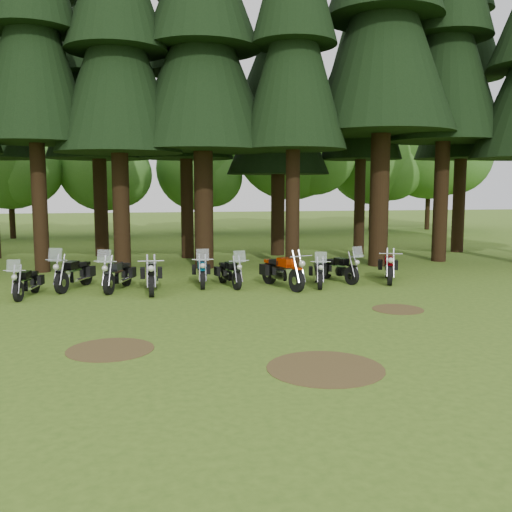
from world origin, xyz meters
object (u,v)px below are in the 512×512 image
object	(u,v)px
motorcycle_3	(151,277)
motorcycle_6	(282,272)
motorcycle_1	(74,274)
motorcycle_5	(230,273)
motorcycle_8	(338,269)
motorcycle_7	(319,273)
motorcycle_9	(389,268)
motorcycle_4	(202,272)
motorcycle_0	(27,283)
motorcycle_2	(118,275)

from	to	relation	value
motorcycle_3	motorcycle_6	size ratio (longest dim) A/B	0.99
motorcycle_1	motorcycle_5	bearing A→B (deg)	16.46
motorcycle_3	motorcycle_5	world-z (taller)	motorcycle_5
motorcycle_8	motorcycle_3	bearing A→B (deg)	166.65
motorcycle_6	motorcycle_8	bearing A→B (deg)	1.55
motorcycle_6	motorcycle_7	size ratio (longest dim) A/B	1.19
motorcycle_1	motorcycle_9	world-z (taller)	motorcycle_1
motorcycle_4	motorcycle_9	xyz separation A→B (m)	(6.57, -0.38, 0.03)
motorcycle_0	motorcycle_3	distance (m)	3.73
motorcycle_2	motorcycle_9	world-z (taller)	motorcycle_2
motorcycle_2	motorcycle_7	bearing A→B (deg)	13.84
motorcycle_0	motorcycle_3	xyz separation A→B (m)	(3.73, 0.16, 0.07)
motorcycle_1	motorcycle_6	bearing A→B (deg)	12.82
motorcycle_5	motorcycle_7	world-z (taller)	motorcycle_5
motorcycle_2	motorcycle_6	bearing A→B (deg)	11.71
motorcycle_0	motorcycle_2	distance (m)	2.75
motorcycle_1	motorcycle_7	world-z (taller)	motorcycle_1
motorcycle_1	motorcycle_3	xyz separation A→B (m)	(2.48, -0.96, 0.00)
motorcycle_7	motorcycle_9	size ratio (longest dim) A/B	0.91
motorcycle_0	motorcycle_6	size ratio (longest dim) A/B	0.85
motorcycle_6	motorcycle_9	xyz separation A→B (m)	(3.99, 0.53, -0.03)
motorcycle_3	motorcycle_5	xyz separation A→B (m)	(2.59, 0.52, -0.05)
motorcycle_2	motorcycle_3	bearing A→B (deg)	-7.96
motorcycle_3	motorcycle_9	world-z (taller)	motorcycle_3
motorcycle_4	motorcycle_7	distance (m)	3.95
motorcycle_1	motorcycle_9	distance (m)	10.75
motorcycle_6	motorcycle_7	bearing A→B (deg)	-13.33
motorcycle_1	motorcycle_5	distance (m)	5.09
motorcycle_0	motorcycle_2	world-z (taller)	motorcycle_2
motorcycle_0	motorcycle_5	size ratio (longest dim) A/B	0.97
motorcycle_4	motorcycle_0	bearing A→B (deg)	-166.09
motorcycle_7	motorcycle_1	bearing A→B (deg)	-173.44
motorcycle_0	motorcycle_4	bearing A→B (deg)	19.26
motorcycle_7	motorcycle_8	world-z (taller)	motorcycle_8
motorcycle_0	motorcycle_8	distance (m)	10.26
motorcycle_9	motorcycle_1	bearing A→B (deg)	-161.50
motorcycle_2	motorcycle_3	xyz separation A→B (m)	(1.07, -0.52, 0.01)
motorcycle_6	motorcycle_8	size ratio (longest dim) A/B	1.15
motorcycle_0	motorcycle_1	size ratio (longest dim) A/B	0.89
motorcycle_9	motorcycle_6	bearing A→B (deg)	-151.33
motorcycle_0	motorcycle_1	distance (m)	1.68
motorcycle_3	motorcycle_5	bearing A→B (deg)	11.75
motorcycle_4	motorcycle_6	xyz separation A→B (m)	(2.58, -0.91, 0.06)
motorcycle_9	motorcycle_8	bearing A→B (deg)	-167.45
motorcycle_1	motorcycle_3	size ratio (longest dim) A/B	0.95
motorcycle_0	motorcycle_6	bearing A→B (deg)	9.35
motorcycle_3	motorcycle_9	bearing A→B (deg)	3.68
motorcycle_2	motorcycle_9	distance (m)	9.33
motorcycle_3	motorcycle_6	xyz separation A→B (m)	(4.27, -0.06, 0.02)
motorcycle_7	motorcycle_9	distance (m)	2.74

